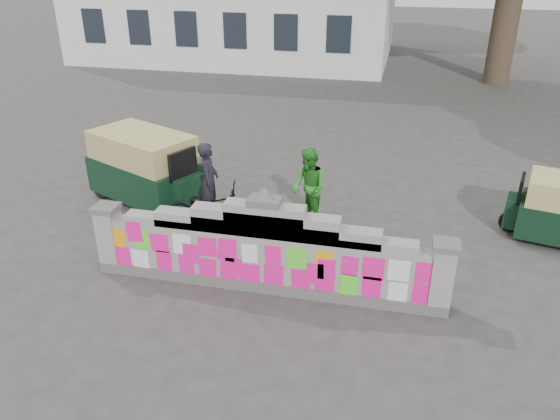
{
  "coord_description": "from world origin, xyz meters",
  "views": [
    {
      "loc": [
        2.13,
        -8.03,
        5.66
      ],
      "look_at": [
        0.03,
        1.0,
        1.1
      ],
      "focal_mm": 35.0,
      "sensor_mm": 36.0,
      "label": 1
    }
  ],
  "objects_px": {
    "cyclist_rider": "(210,192)",
    "rickshaw_left": "(146,167)",
    "cyclist_bike": "(211,207)",
    "pedestrian": "(309,187)"
  },
  "relations": [
    {
      "from": "cyclist_bike",
      "to": "rickshaw_left",
      "type": "xyz_separation_m",
      "value": [
        -1.92,
        0.95,
        0.38
      ]
    },
    {
      "from": "cyclist_bike",
      "to": "pedestrian",
      "type": "bearing_deg",
      "value": -83.14
    },
    {
      "from": "pedestrian",
      "to": "rickshaw_left",
      "type": "relative_size",
      "value": 0.55
    },
    {
      "from": "cyclist_bike",
      "to": "cyclist_rider",
      "type": "xyz_separation_m",
      "value": [
        0.0,
        0.0,
        0.35
      ]
    },
    {
      "from": "cyclist_bike",
      "to": "cyclist_rider",
      "type": "distance_m",
      "value": 0.35
    },
    {
      "from": "pedestrian",
      "to": "cyclist_rider",
      "type": "bearing_deg",
      "value": -108.45
    },
    {
      "from": "cyclist_rider",
      "to": "rickshaw_left",
      "type": "relative_size",
      "value": 0.54
    },
    {
      "from": "cyclist_rider",
      "to": "rickshaw_left",
      "type": "distance_m",
      "value": 2.14
    },
    {
      "from": "cyclist_rider",
      "to": "pedestrian",
      "type": "xyz_separation_m",
      "value": [
        2.03,
        0.7,
        0.01
      ]
    },
    {
      "from": "cyclist_rider",
      "to": "cyclist_bike",
      "type": "bearing_deg",
      "value": -0.0
    }
  ]
}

